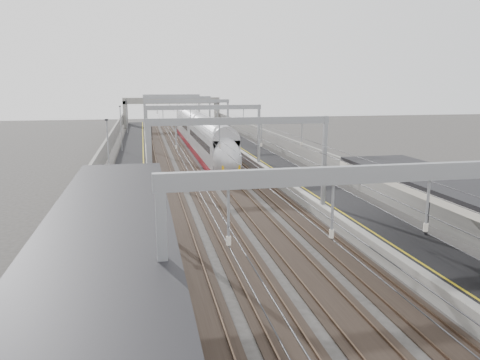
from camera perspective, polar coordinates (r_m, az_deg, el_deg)
name	(u,v)px	position (r m, az deg, el deg)	size (l,w,h in m)	color
platform_left	(133,166)	(55.81, -12.90, 1.64)	(4.00, 120.00, 1.00)	black
platform_right	(266,162)	(57.69, 3.20, 2.24)	(4.00, 120.00, 1.00)	black
tracks	(202,168)	(56.27, -4.71, 1.51)	(11.40, 140.00, 0.20)	black
overhead_line	(195,113)	(62.09, -5.56, 8.10)	(13.00, 140.00, 6.60)	gray
canopy_left	(100,257)	(13.91, -16.75, -8.94)	(4.40, 30.00, 4.24)	black
overbridge	(172,104)	(110.30, -8.32, 9.10)	(22.00, 2.20, 6.90)	slate
wall_left	(104,158)	(55.81, -16.23, 2.62)	(0.30, 120.00, 3.20)	slate
wall_right	(291,152)	(58.42, 6.25, 3.39)	(0.30, 120.00, 3.20)	slate
train	(200,137)	(69.04, -4.85, 5.20)	(2.89, 52.57, 4.56)	maroon
signal_green	(152,127)	(85.29, -10.73, 6.38)	(0.32, 0.32, 3.48)	black
signal_red_near	(205,131)	(77.37, -4.33, 6.03)	(0.32, 0.32, 3.48)	black
signal_red_far	(209,125)	(88.17, -3.81, 6.72)	(0.32, 0.32, 3.48)	black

